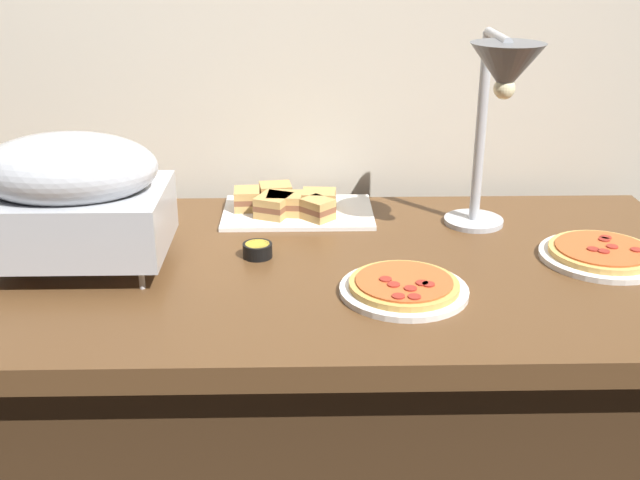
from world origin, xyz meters
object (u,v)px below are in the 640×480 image
Objects in this scene: pizza_plate_center at (603,254)px; sandwich_platter at (290,206)px; pizza_plate_front at (404,287)px; chafing_dish at (71,195)px; heat_lamp at (500,89)px; sauce_cup_near at (258,250)px.

sandwich_platter is (-0.67, 0.29, 0.01)m from pizza_plate_center.
chafing_dish is at bearing 167.82° from pizza_plate_front.
chafing_dish is 1.43× the size of pizza_plate_center.
pizza_plate_front is 0.47m from pizza_plate_center.
pizza_plate_center is at bearing -19.74° from heat_lamp.
chafing_dish is 5.92× the size of sauce_cup_near.
sauce_cup_near is at bearing -174.42° from heat_lamp.
chafing_dish is 1.02× the size of sandwich_platter.
pizza_plate_front is at bearing -63.14° from sandwich_platter.
pizza_plate_front is 0.68× the size of sandwich_platter.
sandwich_platter reaches higher than pizza_plate_front.
heat_lamp reaches higher than pizza_plate_center.
heat_lamp reaches higher than sauce_cup_near.
sandwich_platter is at bearing 154.38° from heat_lamp.
pizza_plate_front is (0.66, -0.14, -0.14)m from chafing_dish.
chafing_dish reaches higher than pizza_plate_center.
pizza_plate_front is 0.35m from sauce_cup_near.
pizza_plate_front is at bearing -12.18° from chafing_dish.
pizza_plate_center is at bearing 19.03° from pizza_plate_front.
chafing_dish is 0.40m from sauce_cup_near.
pizza_plate_front is 0.50m from sandwich_platter.
sandwich_platter is 5.78× the size of sauce_cup_near.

